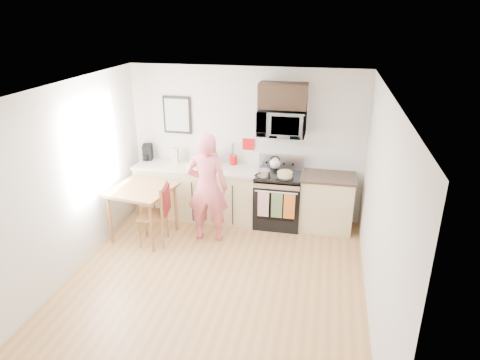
% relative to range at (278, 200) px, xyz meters
% --- Properties ---
extents(floor, '(4.60, 4.60, 0.00)m').
position_rel_range_xyz_m(floor, '(-0.63, -1.98, -0.44)').
color(floor, olive).
rests_on(floor, ground).
extents(back_wall, '(4.00, 0.04, 2.60)m').
position_rel_range_xyz_m(back_wall, '(-0.63, 0.32, 0.86)').
color(back_wall, beige).
rests_on(back_wall, floor).
extents(front_wall, '(4.00, 0.04, 2.60)m').
position_rel_range_xyz_m(front_wall, '(-0.63, -4.28, 0.86)').
color(front_wall, beige).
rests_on(front_wall, floor).
extents(left_wall, '(0.04, 4.60, 2.60)m').
position_rel_range_xyz_m(left_wall, '(-2.63, -1.98, 0.86)').
color(left_wall, beige).
rests_on(left_wall, floor).
extents(right_wall, '(0.04, 4.60, 2.60)m').
position_rel_range_xyz_m(right_wall, '(1.37, -1.98, 0.86)').
color(right_wall, beige).
rests_on(right_wall, floor).
extents(ceiling, '(4.00, 4.60, 0.04)m').
position_rel_range_xyz_m(ceiling, '(-0.63, -1.98, 2.16)').
color(ceiling, white).
rests_on(ceiling, back_wall).
extents(window, '(0.06, 1.40, 1.50)m').
position_rel_range_xyz_m(window, '(-2.59, -1.18, 1.11)').
color(window, silver).
rests_on(window, left_wall).
extents(cabinet_left, '(2.10, 0.60, 0.90)m').
position_rel_range_xyz_m(cabinet_left, '(-1.43, 0.02, 0.01)').
color(cabinet_left, beige).
rests_on(cabinet_left, floor).
extents(countertop_left, '(2.14, 0.64, 0.04)m').
position_rel_range_xyz_m(countertop_left, '(-1.43, 0.02, 0.48)').
color(countertop_left, beige).
rests_on(countertop_left, cabinet_left).
extents(cabinet_right, '(0.84, 0.60, 0.90)m').
position_rel_range_xyz_m(cabinet_right, '(0.80, 0.02, 0.01)').
color(cabinet_right, beige).
rests_on(cabinet_right, floor).
extents(countertop_right, '(0.88, 0.64, 0.04)m').
position_rel_range_xyz_m(countertop_right, '(0.80, 0.02, 0.48)').
color(countertop_right, black).
rests_on(countertop_right, cabinet_right).
extents(range, '(0.76, 0.70, 1.16)m').
position_rel_range_xyz_m(range, '(0.00, 0.00, 0.00)').
color(range, black).
rests_on(range, floor).
extents(microwave, '(0.76, 0.51, 0.42)m').
position_rel_range_xyz_m(microwave, '(-0.00, 0.10, 1.32)').
color(microwave, '#A6A6AA').
rests_on(microwave, back_wall).
extents(upper_cabinet, '(0.76, 0.35, 0.40)m').
position_rel_range_xyz_m(upper_cabinet, '(-0.00, 0.15, 1.74)').
color(upper_cabinet, black).
rests_on(upper_cabinet, back_wall).
extents(wall_art, '(0.50, 0.04, 0.65)m').
position_rel_range_xyz_m(wall_art, '(-1.83, 0.30, 1.31)').
color(wall_art, black).
rests_on(wall_art, back_wall).
extents(wall_trivet, '(0.20, 0.02, 0.20)m').
position_rel_range_xyz_m(wall_trivet, '(-0.58, 0.31, 0.86)').
color(wall_trivet, '#B70F10').
rests_on(wall_trivet, back_wall).
extents(person, '(0.67, 0.47, 1.77)m').
position_rel_range_xyz_m(person, '(-1.02, -0.73, 0.45)').
color(person, '#C33541').
rests_on(person, floor).
extents(dining_table, '(0.90, 0.90, 0.85)m').
position_rel_range_xyz_m(dining_table, '(-2.06, -0.87, 0.31)').
color(dining_table, brown).
rests_on(dining_table, floor).
extents(chair, '(0.52, 0.48, 0.99)m').
position_rel_range_xyz_m(chair, '(-1.69, -1.02, 0.20)').
color(chair, brown).
rests_on(chair, floor).
extents(knife_block, '(0.16, 0.18, 0.23)m').
position_rel_range_xyz_m(knife_block, '(-1.14, 0.13, 0.62)').
color(knife_block, brown).
rests_on(knife_block, countertop_left).
extents(utensil_crock, '(0.13, 0.13, 0.39)m').
position_rel_range_xyz_m(utensil_crock, '(-0.83, 0.24, 0.66)').
color(utensil_crock, '#B70F10').
rests_on(utensil_crock, countertop_left).
extents(fruit_bowl, '(0.22, 0.22, 0.10)m').
position_rel_range_xyz_m(fruit_bowl, '(-1.44, 0.07, 0.54)').
color(fruit_bowl, white).
rests_on(fruit_bowl, countertop_left).
extents(milk_carton, '(0.10, 0.10, 0.25)m').
position_rel_range_xyz_m(milk_carton, '(-1.84, 0.13, 0.63)').
color(milk_carton, tan).
rests_on(milk_carton, countertop_left).
extents(coffee_maker, '(0.20, 0.25, 0.28)m').
position_rel_range_xyz_m(coffee_maker, '(-2.38, 0.18, 0.64)').
color(coffee_maker, black).
rests_on(coffee_maker, countertop_left).
extents(bread_bag, '(0.35, 0.27, 0.12)m').
position_rel_range_xyz_m(bread_bag, '(-1.37, -0.20, 0.56)').
color(bread_bag, tan).
rests_on(bread_bag, countertop_left).
extents(cake, '(0.30, 0.30, 0.10)m').
position_rel_range_xyz_m(cake, '(0.11, -0.16, 0.54)').
color(cake, black).
rests_on(cake, range).
extents(kettle, '(0.18, 0.18, 0.23)m').
position_rel_range_xyz_m(kettle, '(-0.10, 0.22, 0.59)').
color(kettle, white).
rests_on(kettle, range).
extents(pot, '(0.22, 0.35, 0.11)m').
position_rel_range_xyz_m(pot, '(-0.23, -0.18, 0.54)').
color(pot, '#A6A6AA').
rests_on(pot, range).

